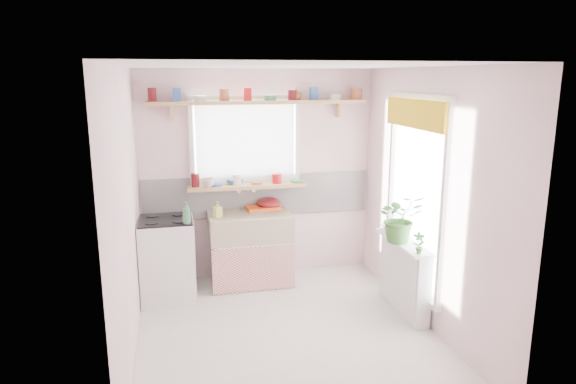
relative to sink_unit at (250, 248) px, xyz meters
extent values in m
plane|color=beige|center=(0.15, -1.29, -0.43)|extent=(3.20, 3.20, 0.00)
plane|color=white|center=(0.15, -1.29, 2.07)|extent=(3.20, 3.20, 0.00)
plane|color=#FFD5DB|center=(0.15, 0.31, 0.82)|extent=(2.80, 0.00, 2.80)
plane|color=#FFD5DB|center=(0.15, -2.89, 0.82)|extent=(2.80, 0.00, 2.80)
plane|color=#FFD5DB|center=(-1.25, -1.29, 0.82)|extent=(0.00, 3.20, 3.20)
plane|color=#FFD5DB|center=(1.55, -1.29, 0.82)|extent=(0.00, 3.20, 3.20)
cube|color=white|center=(0.15, 0.29, 0.57)|extent=(2.74, 0.03, 0.50)
cube|color=#CB838B|center=(0.15, 0.29, 0.37)|extent=(2.74, 0.02, 0.12)
cube|color=white|center=(0.00, 0.30, 1.22)|extent=(1.20, 0.01, 1.00)
cube|color=white|center=(0.00, 0.24, 1.22)|extent=(1.15, 0.02, 0.95)
cube|color=white|center=(1.54, -1.09, 0.82)|extent=(0.01, 1.10, 1.90)
cube|color=gold|center=(1.46, -1.09, 1.63)|extent=(0.03, 1.20, 0.28)
cube|color=white|center=(0.00, 0.01, -0.16)|extent=(0.85, 0.55, 0.55)
cube|color=#D9503F|center=(0.00, -0.27, -0.16)|extent=(0.95, 0.02, 0.53)
cube|color=#BCAE89|center=(0.00, 0.01, 0.27)|extent=(0.95, 0.55, 0.30)
cylinder|color=silver|center=(0.00, 0.26, 0.67)|extent=(0.03, 0.22, 0.03)
cube|color=white|center=(-0.95, -0.24, 0.02)|extent=(0.58, 0.58, 0.90)
cube|color=black|center=(-0.95, -0.24, 0.47)|extent=(0.56, 0.56, 0.02)
cylinder|color=black|center=(-1.09, -0.38, 0.49)|extent=(0.14, 0.14, 0.01)
cylinder|color=black|center=(-0.81, -0.38, 0.49)|extent=(0.14, 0.14, 0.01)
cylinder|color=black|center=(-1.09, -0.10, 0.49)|extent=(0.14, 0.14, 0.01)
cylinder|color=black|center=(-0.81, -0.10, 0.49)|extent=(0.14, 0.14, 0.01)
cube|color=white|center=(1.45, -1.09, -0.06)|extent=(0.15, 0.90, 0.75)
cube|color=white|center=(1.42, -1.09, 0.33)|extent=(0.22, 0.95, 0.03)
cube|color=tan|center=(0.00, 0.19, 0.71)|extent=(1.40, 0.22, 0.04)
cube|color=tan|center=(0.15, 0.18, 1.69)|extent=(2.52, 0.24, 0.04)
cylinder|color=#590F14|center=(-1.03, 0.18, 1.77)|extent=(0.11, 0.11, 0.12)
cylinder|color=#3359A5|center=(-0.77, 0.18, 1.77)|extent=(0.11, 0.11, 0.12)
cylinder|color=silver|center=(-0.51, 0.18, 1.74)|extent=(0.11, 0.11, 0.06)
cylinder|color=#A55133|center=(-0.24, 0.18, 1.77)|extent=(0.11, 0.11, 0.12)
cylinder|color=red|center=(0.02, 0.18, 1.77)|extent=(0.11, 0.11, 0.12)
cylinder|color=#3F7F4C|center=(0.28, 0.18, 1.74)|extent=(0.11, 0.11, 0.06)
cylinder|color=#590F14|center=(0.54, 0.18, 1.77)|extent=(0.11, 0.11, 0.12)
cylinder|color=#3359A5|center=(0.81, 0.18, 1.77)|extent=(0.11, 0.11, 0.12)
cylinder|color=silver|center=(1.07, 0.18, 1.74)|extent=(0.11, 0.11, 0.06)
cylinder|color=#A55133|center=(1.33, 0.18, 1.77)|extent=(0.11, 0.11, 0.12)
cylinder|color=#590F14|center=(-0.62, 0.19, 0.79)|extent=(0.11, 0.11, 0.12)
cylinder|color=#3359A5|center=(-0.37, 0.19, 0.79)|extent=(0.11, 0.11, 0.12)
cylinder|color=silver|center=(-0.12, 0.19, 0.76)|extent=(0.11, 0.11, 0.06)
cylinder|color=#A55133|center=(0.12, 0.19, 0.79)|extent=(0.11, 0.11, 0.12)
cylinder|color=red|center=(0.37, 0.19, 0.79)|extent=(0.11, 0.11, 0.12)
cylinder|color=#3F7F4C|center=(0.62, 0.19, 0.76)|extent=(0.11, 0.11, 0.06)
cube|color=#F55215|center=(0.18, 0.21, 0.44)|extent=(0.42, 0.34, 0.04)
ellipsoid|color=maroon|center=(0.26, 0.21, 0.48)|extent=(0.36, 0.36, 0.13)
imported|color=#3C722D|center=(1.36, -1.11, 0.59)|extent=(0.48, 0.43, 0.50)
imported|color=silver|center=(1.48, -0.79, 0.38)|extent=(0.38, 0.38, 0.08)
imported|color=#336C2B|center=(1.38, -1.49, 0.45)|extent=(0.12, 0.09, 0.21)
imported|color=#CAC759|center=(-0.38, -0.06, 0.51)|extent=(0.11, 0.11, 0.18)
imported|color=beige|center=(-0.46, 0.13, 0.78)|extent=(0.17, 0.17, 0.11)
imported|color=#31639F|center=(-0.14, 0.25, 0.76)|extent=(0.22, 0.22, 0.06)
imported|color=#B56537|center=(0.61, 0.24, 1.78)|extent=(0.18, 0.18, 0.15)
imported|color=#3D7B53|center=(-0.73, -0.46, 0.60)|extent=(0.11, 0.12, 0.23)
sphere|color=orange|center=(1.48, -0.79, 0.44)|extent=(0.08, 0.08, 0.08)
sphere|color=orange|center=(1.54, -0.76, 0.44)|extent=(0.08, 0.08, 0.08)
sphere|color=orange|center=(1.43, -0.77, 0.44)|extent=(0.08, 0.08, 0.08)
cylinder|color=yellow|center=(1.50, -0.84, 0.45)|extent=(0.18, 0.04, 0.10)
camera|label=1|loc=(-0.82, -5.71, 1.99)|focal=32.00mm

